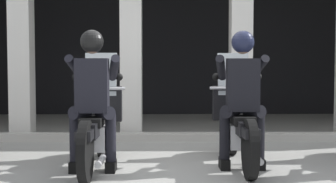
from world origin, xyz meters
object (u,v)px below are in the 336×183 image
motorcycle_center_left (96,124)px  police_officer_center_right (242,88)px  motorcycle_center_right (238,123)px  police_officer_center_left (93,88)px

motorcycle_center_left → police_officer_center_right: police_officer_center_right is taller
motorcycle_center_right → police_officer_center_right: bearing=-87.9°
motorcycle_center_right → police_officer_center_left: bearing=-163.9°
police_officer_center_left → police_officer_center_right: size_ratio=1.00×
motorcycle_center_left → police_officer_center_right: 1.75m
police_officer_center_left → motorcycle_center_right: size_ratio=0.78×
motorcycle_center_left → police_officer_center_left: size_ratio=1.29×
motorcycle_center_left → motorcycle_center_right: size_ratio=1.00×
motorcycle_center_left → motorcycle_center_right: (1.69, 0.13, 0.00)m
motorcycle_center_left → motorcycle_center_right: bearing=15.2°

